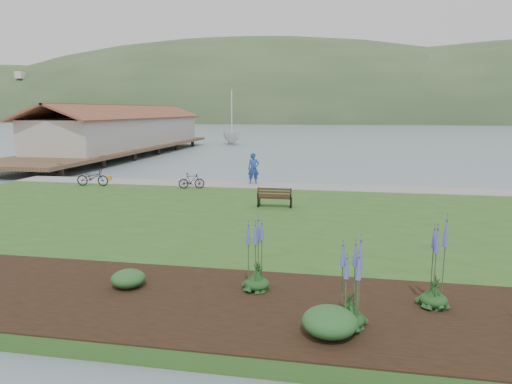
# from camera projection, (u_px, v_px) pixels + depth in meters

# --- Properties ---
(ground) EXTENTS (600.00, 600.00, 0.00)m
(ground) POSITION_uv_depth(u_px,v_px,m) (264.00, 220.00, 20.24)
(ground) COLOR slate
(ground) RESTS_ON ground
(lawn) EXTENTS (34.00, 20.00, 0.40)m
(lawn) POSITION_uv_depth(u_px,v_px,m) (256.00, 227.00, 18.27)
(lawn) COLOR #29511C
(lawn) RESTS_ON ground
(shoreline_path) EXTENTS (34.00, 2.20, 0.03)m
(shoreline_path) POSITION_uv_depth(u_px,v_px,m) (283.00, 186.00, 26.85)
(shoreline_path) COLOR gray
(shoreline_path) RESTS_ON lawn
(garden_bed) EXTENTS (24.00, 4.40, 0.04)m
(garden_bed) POSITION_uv_depth(u_px,v_px,m) (324.00, 311.00, 10.15)
(garden_bed) COLOR black
(garden_bed) RESTS_ON lawn
(far_hillside) EXTENTS (580.00, 80.00, 38.00)m
(far_hillside) POSITION_uv_depth(u_px,v_px,m) (384.00, 123.00, 181.22)
(far_hillside) COLOR #334C2B
(far_hillside) RESTS_ON ground
(pier_pavilion) EXTENTS (8.00, 36.00, 5.40)m
(pier_pavilion) POSITION_uv_depth(u_px,v_px,m) (126.00, 130.00, 49.98)
(pier_pavilion) COLOR #4C3826
(pier_pavilion) RESTS_ON ground
(park_bench) EXTENTS (1.57, 0.64, 0.97)m
(park_bench) POSITION_uv_depth(u_px,v_px,m) (275.00, 197.00, 21.00)
(park_bench) COLOR black
(park_bench) RESTS_ON lawn
(person) EXTENTS (0.95, 0.79, 2.23)m
(person) POSITION_uv_depth(u_px,v_px,m) (254.00, 166.00, 27.38)
(person) COLOR #203F93
(person) RESTS_ON lawn
(bicycle_a) EXTENTS (0.84, 1.96, 1.00)m
(bicycle_a) POSITION_uv_depth(u_px,v_px,m) (93.00, 178.00, 26.95)
(bicycle_a) COLOR black
(bicycle_a) RESTS_ON lawn
(bicycle_b) EXTENTS (0.82, 1.54, 0.89)m
(bicycle_b) POSITION_uv_depth(u_px,v_px,m) (191.00, 181.00, 26.04)
(bicycle_b) COLOR black
(bicycle_b) RESTS_ON lawn
(sailboat) EXTENTS (12.40, 12.47, 24.28)m
(sailboat) POSITION_uv_depth(u_px,v_px,m) (232.00, 145.00, 64.86)
(sailboat) COLOR silver
(sailboat) RESTS_ON ground
(pannier) EXTENTS (0.20, 0.30, 0.32)m
(pannier) POSITION_uv_depth(u_px,v_px,m) (109.00, 178.00, 28.93)
(pannier) COLOR #BE8C16
(pannier) RESTS_ON lawn
(echium_0) EXTENTS (0.62, 0.62, 2.09)m
(echium_0) POSITION_uv_depth(u_px,v_px,m) (350.00, 286.00, 9.19)
(echium_0) COLOR #153A17
(echium_0) RESTS_ON garden_bed
(echium_1) EXTENTS (0.62, 0.62, 2.37)m
(echium_1) POSITION_uv_depth(u_px,v_px,m) (436.00, 268.00, 10.17)
(echium_1) COLOR #153A17
(echium_1) RESTS_ON garden_bed
(echium_4) EXTENTS (0.62, 0.62, 2.21)m
(echium_4) POSITION_uv_depth(u_px,v_px,m) (257.00, 255.00, 11.13)
(echium_4) COLOR #153A17
(echium_4) RESTS_ON garden_bed
(shrub_0) EXTENTS (0.86, 0.86, 0.43)m
(shrub_0) POSITION_uv_depth(u_px,v_px,m) (128.00, 278.00, 11.45)
(shrub_0) COLOR #1E4C21
(shrub_0) RESTS_ON garden_bed
(shrub_1) EXTENTS (1.11, 1.11, 0.55)m
(shrub_1) POSITION_uv_depth(u_px,v_px,m) (330.00, 322.00, 8.97)
(shrub_1) COLOR #1E4C21
(shrub_1) RESTS_ON garden_bed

